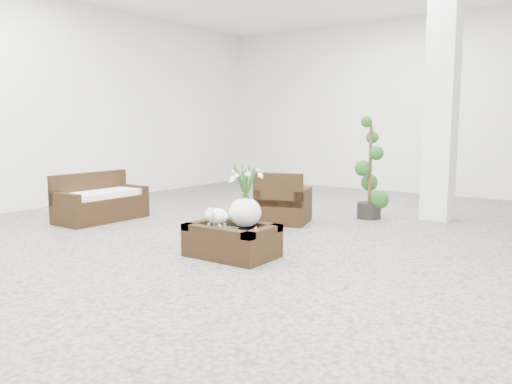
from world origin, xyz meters
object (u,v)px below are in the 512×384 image
Objects in this scene: topiary at (370,169)px; coffee_table at (232,242)px; armchair at (283,197)px; loveseat at (101,197)px.

coffee_table is at bearing -95.07° from topiary.
armchair is 0.57× the size of loveseat.
armchair reaches higher than coffee_table.
armchair is 0.50× the size of topiary.
loveseat is (-2.24, -1.39, -0.02)m from armchair.
coffee_table is 0.70× the size of loveseat.
topiary is (3.09, 2.42, 0.39)m from loveseat.
topiary reaches higher than loveseat.
topiary reaches higher than coffee_table.
armchair is at bearing 106.94° from coffee_table.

